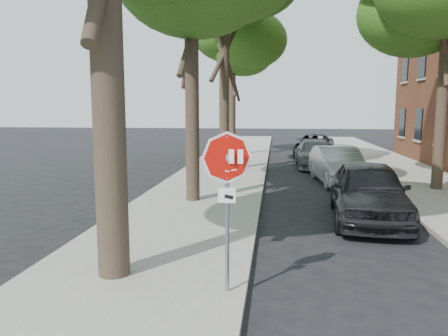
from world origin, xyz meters
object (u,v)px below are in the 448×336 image
(stop_sign, at_px, (227,181))
(car_a, at_px, (368,191))
(car_d, at_px, (315,145))
(tree_far, at_px, (232,41))
(car_b, at_px, (338,165))
(car_c, at_px, (315,154))
(tree_mid_b, at_px, (224,1))

(stop_sign, xyz_separation_m, car_a, (3.30, 5.43, -1.13))
(car_a, relative_size, car_d, 0.93)
(tree_far, height_order, car_b, tree_far)
(car_b, bearing_deg, car_d, 84.04)
(car_c, bearing_deg, car_b, -84.85)
(tree_mid_b, relative_size, car_b, 2.27)
(tree_far, xyz_separation_m, car_c, (4.83, -4.69, -6.51))
(tree_far, relative_size, car_a, 1.94)
(car_a, relative_size, car_c, 1.00)
(car_b, distance_m, car_c, 5.02)
(stop_sign, xyz_separation_m, car_c, (2.81, 16.45, -1.25))
(stop_sign, xyz_separation_m, car_d, (3.24, 21.73, -1.23))
(tree_mid_b, relative_size, car_a, 2.15)
(car_a, relative_size, car_b, 1.05)
(tree_far, distance_m, car_d, 8.38)
(car_d, bearing_deg, car_a, -81.98)
(tree_far, height_order, car_d, tree_far)
(tree_mid_b, distance_m, car_c, 8.89)
(car_b, bearing_deg, tree_far, 112.49)
(stop_sign, xyz_separation_m, tree_mid_b, (-1.72, 14.15, 6.05))
(car_d, bearing_deg, tree_far, -165.72)
(stop_sign, bearing_deg, car_a, 58.72)
(car_a, xyz_separation_m, car_b, (0.00, 6.03, -0.07))
(car_c, height_order, car_d, car_d)
(car_b, height_order, car_d, car_b)
(tree_mid_b, distance_m, car_a, 12.36)
(tree_far, bearing_deg, car_d, 6.48)
(tree_mid_b, bearing_deg, stop_sign, -83.05)
(tree_far, xyz_separation_m, car_b, (5.32, -9.68, -6.46))
(stop_sign, height_order, tree_far, tree_far)
(tree_mid_b, xyz_separation_m, car_c, (4.53, 2.30, -7.30))
(stop_sign, bearing_deg, car_b, 73.93)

